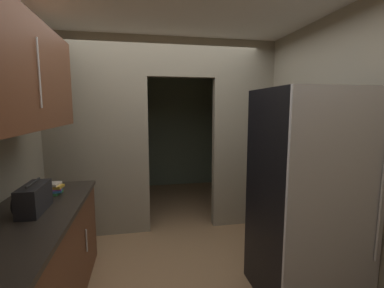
{
  "coord_description": "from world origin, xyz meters",
  "views": [
    {
      "loc": [
        -0.32,
        -2.31,
        1.69
      ],
      "look_at": [
        0.19,
        0.35,
        1.32
      ],
      "focal_mm": 25.07,
      "sensor_mm": 36.0,
      "label": 1
    }
  ],
  "objects": [
    {
      "name": "ground",
      "position": [
        0.0,
        0.0,
        0.0
      ],
      "size": [
        20.0,
        20.0,
        0.0
      ],
      "primitive_type": "plane",
      "color": "#93704C"
    },
    {
      "name": "kitchen_overhead_slab",
      "position": [
        0.0,
        0.39,
        2.63
      ],
      "size": [
        3.44,
        6.58,
        0.06
      ],
      "primitive_type": "cube",
      "color": "silver"
    },
    {
      "name": "kitchen_partition",
      "position": [
        -0.07,
        1.29,
        1.38
      ],
      "size": [
        3.04,
        0.12,
        2.6
      ],
      "color": "gray",
      "rests_on": "ground"
    },
    {
      "name": "adjoining_room_shell",
      "position": [
        0.0,
        2.86,
        1.3
      ],
      "size": [
        3.04,
        2.28,
        2.6
      ],
      "color": "slate",
      "rests_on": "ground"
    },
    {
      "name": "refrigerator",
      "position": [
        1.09,
        -0.28,
        0.92
      ],
      "size": [
        0.83,
        0.77,
        1.85
      ],
      "color": "black",
      "rests_on": "ground"
    },
    {
      "name": "lower_cabinet_run",
      "position": [
        -1.18,
        -0.27,
        0.44
      ],
      "size": [
        0.68,
        2.05,
        0.88
      ],
      "color": "brown",
      "rests_on": "ground"
    },
    {
      "name": "upper_cabinet_counterside",
      "position": [
        -1.18,
        -0.27,
        1.92
      ],
      "size": [
        0.36,
        1.85,
        0.79
      ],
      "color": "brown"
    },
    {
      "name": "boombox",
      "position": [
        -1.15,
        -0.12,
        0.99
      ],
      "size": [
        0.16,
        0.38,
        0.24
      ],
      "color": "black",
      "rests_on": "lower_cabinet_run"
    },
    {
      "name": "book_stack",
      "position": [
        -1.13,
        0.32,
        0.94
      ],
      "size": [
        0.15,
        0.17,
        0.11
      ],
      "color": "#388C47",
      "rests_on": "lower_cabinet_run"
    }
  ]
}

